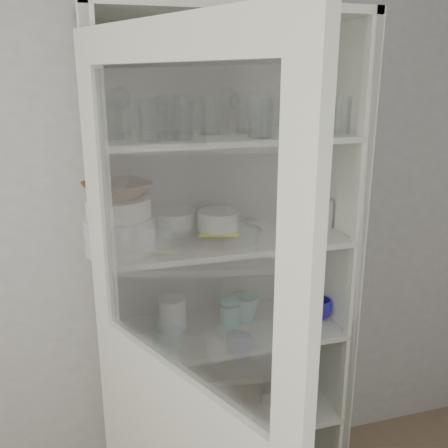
{
  "coord_description": "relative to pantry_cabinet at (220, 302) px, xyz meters",
  "views": [
    {
      "loc": [
        -0.33,
        -0.54,
        1.87
      ],
      "look_at": [
        0.2,
        1.27,
        1.31
      ],
      "focal_mm": 40.0,
      "sensor_mm": 36.0,
      "label": 1
    }
  ],
  "objects": [
    {
      "name": "wall_back",
      "position": [
        -0.2,
        0.16,
        0.36
      ],
      "size": [
        3.6,
        0.02,
        2.6
      ],
      "primitive_type": "cube",
      "color": "#B6B4AE",
      "rests_on": "ground"
    },
    {
      "name": "pantry_cabinet",
      "position": [
        0.0,
        0.0,
        0.0
      ],
      "size": [
        1.0,
        0.45,
        2.1
      ],
      "color": "beige",
      "rests_on": "floor"
    },
    {
      "name": "cupboard_door",
      "position": [
        -0.31,
        -0.7,
        -0.07
      ],
      "size": [
        0.41,
        0.84,
        2.0
      ],
      "rotation": [
        0.0,
        0.0,
        -1.14
      ],
      "color": "beige",
      "rests_on": "floor"
    },
    {
      "name": "tumbler_0",
      "position": [
        -0.3,
        -0.22,
        0.79
      ],
      "size": [
        0.07,
        0.07,
        0.14
      ],
      "primitive_type": "cylinder",
      "rotation": [
        0.0,
        0.0,
        -0.03
      ],
      "color": "silver",
      "rests_on": "shelf_glass"
    },
    {
      "name": "tumbler_1",
      "position": [
        -0.23,
        -0.17,
        0.8
      ],
      "size": [
        0.1,
        0.1,
        0.15
      ],
      "primitive_type": "cylinder",
      "rotation": [
        0.0,
        0.0,
        0.43
      ],
      "color": "silver",
      "rests_on": "shelf_glass"
    },
    {
      "name": "tumbler_2",
      "position": [
        -0.18,
        -0.18,
        0.79
      ],
      "size": [
        0.08,
        0.08,
        0.13
      ],
      "primitive_type": "cylinder",
      "rotation": [
        0.0,
        0.0,
        0.17
      ],
      "color": "silver",
      "rests_on": "shelf_glass"
    },
    {
      "name": "tumbler_3",
      "position": [
        0.1,
        -0.2,
        0.79
      ],
      "size": [
        0.07,
        0.07,
        0.14
      ],
      "primitive_type": "cylinder",
      "rotation": [
        0.0,
        0.0,
        -0.0
      ],
      "color": "silver",
      "rests_on": "shelf_glass"
    },
    {
      "name": "tumbler_4",
      "position": [
        0.08,
        -0.22,
        0.8
      ],
      "size": [
        0.1,
        0.1,
        0.16
      ],
      "primitive_type": "cylinder",
      "rotation": [
        0.0,
        0.0,
        -0.41
      ],
      "color": "silver",
      "rests_on": "shelf_glass"
    },
    {
      "name": "tumbler_5",
      "position": [
        0.11,
        -0.18,
        0.78
      ],
      "size": [
        0.07,
        0.07,
        0.13
      ],
      "primitive_type": "cylinder",
      "rotation": [
        0.0,
        0.0,
        0.1
      ],
      "color": "silver",
      "rests_on": "shelf_glass"
    },
    {
      "name": "tumbler_6",
      "position": [
        0.41,
        -0.2,
        0.79
      ],
      "size": [
        0.09,
        0.09,
        0.14
      ],
      "primitive_type": "cylinder",
      "rotation": [
        0.0,
        0.0,
        -0.4
      ],
      "color": "silver",
      "rests_on": "shelf_glass"
    },
    {
      "name": "tumbler_7",
      "position": [
        -0.41,
        -0.1,
        0.8
      ],
      "size": [
        0.09,
        0.09,
        0.15
      ],
      "primitive_type": "cylinder",
      "rotation": [
        0.0,
        0.0,
        0.15
      ],
      "color": "silver",
      "rests_on": "shelf_glass"
    },
    {
      "name": "tumbler_8",
      "position": [
        -0.21,
        -0.05,
        0.78
      ],
      "size": [
        0.07,
        0.07,
        0.12
      ],
      "primitive_type": "cylinder",
      "rotation": [
        0.0,
        0.0,
        0.04
      ],
      "color": "silver",
      "rests_on": "shelf_glass"
    },
    {
      "name": "tumbler_9",
      "position": [
        -0.2,
        -0.06,
        0.79
      ],
      "size": [
        0.07,
        0.07,
        0.13
      ],
      "primitive_type": "cylinder",
      "rotation": [
        0.0,
        0.0,
        0.09
      ],
      "color": "silver",
      "rests_on": "shelf_glass"
    },
    {
      "name": "tumbler_10",
      "position": [
        -0.05,
        -0.06,
        0.79
      ],
      "size": [
        0.09,
        0.09,
        0.14
      ],
      "primitive_type": "cylinder",
      "rotation": [
        0.0,
        0.0,
        -0.39
      ],
      "color": "silver",
      "rests_on": "shelf_glass"
    },
    {
      "name": "tumbler_11",
      "position": [
        0.09,
        -0.05,
        0.79
      ],
      "size": [
        0.09,
        0.09,
        0.14
      ],
      "primitive_type": "cylinder",
      "rotation": [
        0.0,
        0.0,
        0.35
      ],
      "color": "silver",
      "rests_on": "shelf_glass"
    },
    {
      "name": "goblet_0",
      "position": [
        -0.37,
        0.06,
        0.81
      ],
      "size": [
        0.08,
        0.08,
        0.19
      ],
      "primitive_type": null,
      "color": "silver",
      "rests_on": "shelf_glass"
    },
    {
      "name": "goblet_1",
      "position": [
        -0.14,
        0.01,
        0.8
      ],
      "size": [
        0.07,
        0.07,
        0.16
      ],
      "primitive_type": null,
      "color": "silver",
      "rests_on": "shelf_glass"
    },
    {
      "name": "goblet_2",
      "position": [
        0.09,
        0.03,
        0.8
      ],
      "size": [
        0.07,
        0.07,
        0.16
      ],
      "primitive_type": null,
      "color": "silver",
      "rests_on": "shelf_glass"
    },
    {
      "name": "goblet_3",
      "position": [
        0.41,
        0.05,
        0.81
      ],
      "size": [
        0.08,
        0.08,
        0.19
      ],
      "primitive_type": null,
      "color": "silver",
      "rests_on": "shelf_glass"
    },
    {
      "name": "plate_stack_front",
      "position": [
        -0.41,
        -0.13,
        0.38
      ],
      "size": [
        0.26,
        0.26,
        0.13
      ],
      "primitive_type": "cylinder",
      "color": "silver",
      "rests_on": "shelf_plates"
    },
    {
      "name": "plate_stack_back",
      "position": [
        -0.18,
        0.06,
        0.36
      ],
      "size": [
        0.2,
        0.2,
        0.08
      ],
      "primitive_type": "cylinder",
      "color": "silver",
      "rests_on": "shelf_plates"
    },
    {
      "name": "cream_bowl",
      "position": [
        -0.41,
        -0.13,
        0.48
      ],
      "size": [
        0.29,
        0.29,
        0.07
      ],
      "primitive_type": "cylinder",
      "rotation": [
        0.0,
        0.0,
        0.33
      ],
      "color": "white",
      "rests_on": "plate_stack_front"
    },
    {
      "name": "terracotta_bowl",
      "position": [
        -0.41,
        -0.13,
        0.55
      ],
      "size": [
        0.29,
        0.29,
        0.06
      ],
      "primitive_type": "imported",
      "rotation": [
        0.0,
        0.0,
        0.32
      ],
      "color": "brown",
      "rests_on": "cream_bowl"
    },
    {
      "name": "glass_platter",
      "position": [
        -0.02,
        -0.06,
        0.33
      ],
      "size": [
        0.41,
        0.41,
        0.02
      ],
      "primitive_type": "cylinder",
      "rotation": [
        0.0,
        0.0,
        -0.17
      ],
      "color": "silver",
      "rests_on": "shelf_plates"
    },
    {
      "name": "yellow_trivet",
      "position": [
        -0.02,
        -0.06,
        0.35
      ],
      "size": [
        0.18,
        0.18,
        0.01
      ],
      "primitive_type": "cube",
      "rotation": [
        0.0,
        0.0,
        -0.24
      ],
      "color": "yellow",
      "rests_on": "glass_platter"
    },
    {
      "name": "white_ramekin",
      "position": [
        -0.02,
        -0.06,
        0.39
      ],
      "size": [
        0.22,
        0.22,
        0.07
      ],
      "primitive_type": "cylinder",
      "rotation": [
        0.0,
        0.0,
        0.43
      ],
      "color": "silver",
      "rests_on": "yellow_trivet"
    },
    {
      "name": "grey_bowl_stack",
      "position": [
        0.41,
        -0.06,
        0.38
      ],
      "size": [
        0.13,
        0.13,
        0.12
      ],
      "primitive_type": "cylinder",
      "color": "#B3B3B3",
      "rests_on": "shelf_plates"
    },
    {
      "name": "mug_blue",
      "position": [
        0.41,
        -0.11,
        -0.03
      ],
      "size": [
        0.12,
        0.12,
        0.09
      ],
      "primitive_type": "imported",
      "rotation": [
        0.0,
        0.0,
        0.09
      ],
      "color": "#18209F",
      "rests_on": "shelf_mugs"
    },
    {
      "name": "mug_teal",
      "position": [
        0.11,
        -0.03,
        -0.03
      ],
      "size": [
        0.12,
        0.12,
        0.11
      ],
      "primitive_type": "imported",
      "rotation": [
        0.0,
        0.0,
        0.05
      ],
      "color": "#1E7469",
      "rests_on": "shelf_mugs"
    },
    {
      "name": "mug_white",
      "position": [
        0.25,
        -0.16,
        -0.04
      ],
      "size": [
        0.11,
        0.11,
        0.09
      ],
      "primitive_type": "imported",
      "rotation": [
        0.0,
        0.0,
        -0.24
      ],
      "color": "silver",
      "rests_on": "shelf_mugs"
    },
    {
      "name": "teal_jar",
      "position": [
        0.03,
        -0.05,
        -0.03
      ],
      "size": [
        0.09,
        0.09,
        0.11
      ],
      "color": "#1E7469",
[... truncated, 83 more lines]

